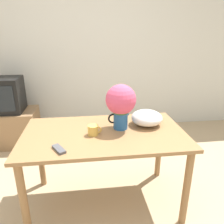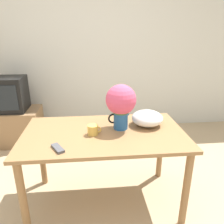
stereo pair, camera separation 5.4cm
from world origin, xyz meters
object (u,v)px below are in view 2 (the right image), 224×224
Objects in this scene: white_bowl at (147,118)px; tv_set at (10,94)px; coffee_mug at (93,130)px; flower_vase at (121,103)px.

tv_set is at bearing 143.02° from white_bowl.
tv_set is at bearing 129.34° from coffee_mug.
coffee_mug is at bearing -163.45° from white_bowl.
white_bowl is (0.51, 0.15, 0.03)m from coffee_mug.
flower_vase is 0.31m from white_bowl.
white_bowl is 0.61× the size of tv_set.
tv_set is at bearing 137.12° from flower_vase.
coffee_mug is 1.79m from tv_set.
flower_vase is at bearing -168.66° from white_bowl.
tv_set is (-1.14, 1.39, -0.04)m from coffee_mug.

